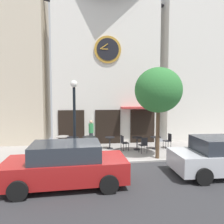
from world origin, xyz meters
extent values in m
cube|color=gray|center=(0.00, 2.17, -0.03)|extent=(26.27, 4.34, 0.05)
cube|color=#2D2D30|center=(0.00, -2.57, -0.03)|extent=(26.27, 5.13, 0.05)
cube|color=#A8A5A0|center=(0.00, 0.02, 0.04)|extent=(26.27, 0.12, 0.08)
cube|color=silver|center=(0.66, 5.47, 4.88)|extent=(7.29, 2.25, 9.76)
cylinder|color=#B7842D|center=(0.66, 4.28, 6.30)|extent=(1.78, 0.10, 1.78)
cylinder|color=black|center=(0.66, 4.22, 6.30)|extent=(1.46, 0.04, 1.46)
cube|color=#B7842D|center=(0.46, 4.18, 6.30)|extent=(0.40, 0.03, 0.07)
cube|color=#B7842D|center=(0.40, 4.18, 6.47)|extent=(0.55, 0.03, 0.40)
cube|color=black|center=(-1.77, 4.30, 1.15)|extent=(1.70, 0.10, 2.30)
cube|color=black|center=(0.66, 4.30, 1.15)|extent=(1.70, 0.10, 2.30)
cube|color=black|center=(3.09, 4.30, 1.15)|extent=(1.70, 0.10, 2.30)
cube|color=#B23333|center=(2.70, 3.99, 2.45)|extent=(2.33, 0.90, 0.12)
cube|color=beige|center=(-6.10, 5.87, 6.72)|extent=(5.07, 3.06, 13.45)
cube|color=silver|center=(7.63, 5.85, 7.54)|extent=(5.45, 3.02, 15.07)
cylinder|color=black|center=(-1.43, 1.05, 0.18)|extent=(0.32, 0.32, 0.36)
cylinder|color=black|center=(-1.43, 1.05, 1.83)|extent=(0.14, 0.14, 3.66)
sphere|color=white|center=(-1.43, 1.05, 3.84)|extent=(0.36, 0.36, 0.36)
cylinder|color=brown|center=(2.83, 0.58, 1.34)|extent=(0.20, 0.20, 2.68)
ellipsoid|color=#2D7033|center=(2.83, 0.58, 3.53)|extent=(2.43, 2.19, 2.31)
cylinder|color=black|center=(-2.27, 3.29, 0.37)|extent=(0.07, 0.07, 0.75)
cylinder|color=black|center=(-2.27, 3.29, 0.01)|extent=(0.40, 0.40, 0.03)
cylinder|color=gray|center=(-2.27, 3.29, 0.75)|extent=(0.78, 0.78, 0.03)
cylinder|color=black|center=(-0.65, 2.98, 0.37)|extent=(0.07, 0.07, 0.74)
cylinder|color=black|center=(-0.65, 2.98, 0.01)|extent=(0.40, 0.40, 0.03)
cylinder|color=black|center=(-0.65, 2.98, 0.74)|extent=(0.79, 0.79, 0.03)
cylinder|color=black|center=(0.61, 2.85, 0.35)|extent=(0.07, 0.07, 0.70)
cylinder|color=black|center=(0.61, 2.85, 0.01)|extent=(0.40, 0.40, 0.03)
cylinder|color=black|center=(0.61, 2.85, 0.70)|extent=(0.61, 0.61, 0.03)
cylinder|color=black|center=(2.21, 2.41, 0.37)|extent=(0.07, 0.07, 0.74)
cylinder|color=black|center=(2.21, 2.41, 0.01)|extent=(0.40, 0.40, 0.03)
cylinder|color=black|center=(2.21, 2.41, 0.74)|extent=(0.64, 0.64, 0.03)
cylinder|color=black|center=(3.38, 2.40, 0.37)|extent=(0.07, 0.07, 0.73)
cylinder|color=black|center=(3.38, 2.40, 0.01)|extent=(0.40, 0.40, 0.03)
cylinder|color=black|center=(3.38, 2.40, 0.73)|extent=(0.65, 0.65, 0.03)
cube|color=black|center=(2.36, 1.67, 0.45)|extent=(0.47, 0.47, 0.04)
cube|color=black|center=(2.40, 1.50, 0.68)|extent=(0.38, 0.11, 0.45)
cylinder|color=black|center=(2.50, 1.87, 0.23)|extent=(0.03, 0.03, 0.45)
cylinder|color=black|center=(2.17, 1.81, 0.23)|extent=(0.03, 0.03, 0.45)
cylinder|color=black|center=(2.56, 1.54, 0.23)|extent=(0.03, 0.03, 0.45)
cylinder|color=black|center=(2.23, 1.47, 0.23)|extent=(0.03, 0.03, 0.45)
cube|color=black|center=(-1.82, 2.65, 0.45)|extent=(0.52, 0.52, 0.04)
cube|color=black|center=(-1.75, 2.49, 0.68)|extent=(0.37, 0.18, 0.45)
cylinder|color=black|center=(-1.73, 2.88, 0.23)|extent=(0.03, 0.03, 0.45)
cylinder|color=black|center=(-2.05, 2.75, 0.23)|extent=(0.03, 0.03, 0.45)
cylinder|color=black|center=(-1.60, 2.56, 0.23)|extent=(0.03, 0.03, 0.45)
cylinder|color=black|center=(-1.91, 2.43, 0.23)|extent=(0.03, 0.03, 0.45)
cube|color=black|center=(4.16, 2.52, 0.45)|extent=(0.44, 0.44, 0.04)
cube|color=black|center=(4.34, 2.54, 0.68)|extent=(0.08, 0.38, 0.45)
cylinder|color=black|center=(3.97, 2.67, 0.23)|extent=(0.03, 0.03, 0.45)
cylinder|color=black|center=(4.00, 2.34, 0.23)|extent=(0.03, 0.03, 0.45)
cylinder|color=black|center=(4.31, 2.71, 0.23)|extent=(0.03, 0.03, 0.45)
cylinder|color=black|center=(4.34, 2.37, 0.23)|extent=(0.03, 0.03, 0.45)
cube|color=black|center=(-1.28, 2.51, 0.45)|extent=(0.56, 0.56, 0.04)
cube|color=black|center=(-1.40, 2.37, 0.68)|extent=(0.31, 0.28, 0.45)
cylinder|color=black|center=(-1.04, 2.52, 0.23)|extent=(0.03, 0.03, 0.45)
cylinder|color=black|center=(-1.30, 2.75, 0.23)|extent=(0.03, 0.03, 0.45)
cylinder|color=black|center=(-1.26, 2.27, 0.23)|extent=(0.03, 0.03, 0.45)
cylinder|color=black|center=(-1.52, 2.49, 0.23)|extent=(0.03, 0.03, 0.45)
cube|color=black|center=(1.45, 2.34, 0.45)|extent=(0.48, 0.48, 0.04)
cube|color=black|center=(1.27, 2.30, 0.68)|extent=(0.13, 0.38, 0.45)
cylinder|color=black|center=(1.66, 2.22, 0.23)|extent=(0.03, 0.03, 0.45)
cylinder|color=black|center=(1.57, 2.55, 0.23)|extent=(0.03, 0.03, 0.45)
cylinder|color=black|center=(1.32, 2.14, 0.23)|extent=(0.03, 0.03, 0.45)
cylinder|color=black|center=(1.24, 2.47, 0.23)|extent=(0.03, 0.03, 0.45)
cylinder|color=#2D2D38|center=(-0.49, 3.81, 0.42)|extent=(0.35, 0.35, 0.85)
cylinder|color=#338C4C|center=(-0.49, 3.81, 1.15)|extent=(0.44, 0.44, 0.60)
sphere|color=tan|center=(-0.49, 3.81, 1.56)|extent=(0.22, 0.22, 0.22)
cube|color=maroon|center=(-1.60, -2.18, 0.60)|extent=(4.35, 1.93, 0.75)
cube|color=#262B33|center=(-1.60, -2.18, 1.25)|extent=(2.46, 1.66, 0.60)
cylinder|color=black|center=(-0.15, -3.03, 0.32)|extent=(0.65, 0.24, 0.64)
cylinder|color=black|center=(-0.21, -1.23, 0.32)|extent=(0.65, 0.24, 0.64)
cylinder|color=black|center=(-2.99, -3.12, 0.32)|extent=(0.65, 0.24, 0.64)
cylinder|color=black|center=(-3.04, -1.32, 0.32)|extent=(0.65, 0.24, 0.64)
cylinder|color=black|center=(3.33, -2.84, 0.32)|extent=(0.65, 0.24, 0.64)
cylinder|color=black|center=(3.38, -1.04, 0.32)|extent=(0.65, 0.24, 0.64)
camera|label=1|loc=(-0.95, -9.66, 3.21)|focal=33.46mm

